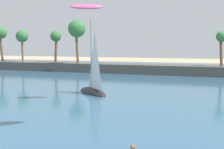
{
  "coord_description": "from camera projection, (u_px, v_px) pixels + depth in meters",
  "views": [
    {
      "loc": [
        7.77,
        -3.36,
        5.63
      ],
      "look_at": [
        2.03,
        11.25,
        4.17
      ],
      "focal_mm": 51.42,
      "sensor_mm": 36.0,
      "label": 1
    }
  ],
  "objects": [
    {
      "name": "sea",
      "position": [
        189.0,
        77.0,
        55.36
      ],
      "size": [
        220.0,
        88.5,
        0.06
      ],
      "primitive_type": "cube",
      "color": "#33607F",
      "rests_on": "ground"
    },
    {
      "name": "palm_headland",
      "position": [
        201.0,
        59.0,
        58.47
      ],
      "size": [
        100.03,
        6.28,
        12.65
      ],
      "color": "#514C47",
      "rests_on": "ground"
    },
    {
      "name": "sailboat_near_shore",
      "position": [
        93.0,
        86.0,
        36.81
      ],
      "size": [
        5.89,
        5.75,
        9.18
      ],
      "color": "black",
      "rests_on": "sea"
    },
    {
      "name": "kite_aloft_high_over_bay",
      "position": [
        86.0,
        7.0,
        31.01
      ],
      "size": [
        3.45,
        2.51,
        0.79
      ],
      "primitive_type": "ellipsoid",
      "rotation": [
        -0.33,
        0.0,
        3.6
      ],
      "color": "#EA5693"
    }
  ]
}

